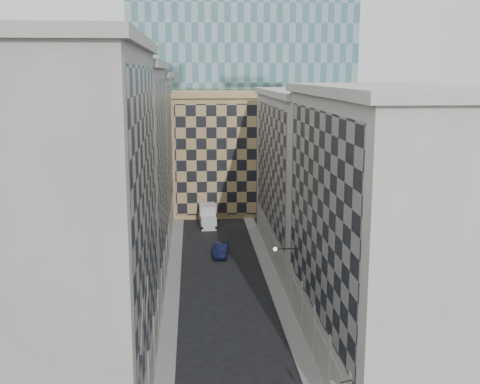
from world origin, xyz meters
TOP-DOWN VIEW (x-y plane):
  - sidewalk_west at (-5.25, 30.00)m, footprint 1.50×100.00m
  - sidewalk_east at (5.25, 30.00)m, footprint 1.50×100.00m
  - bldg_left_a at (-10.88, 11.00)m, footprint 10.80×22.80m
  - bldg_left_b at (-10.88, 33.00)m, footprint 10.80×22.80m
  - bldg_left_c at (-10.88, 55.00)m, footprint 10.80×22.80m
  - bldg_right_a at (10.88, 15.00)m, footprint 10.80×26.80m
  - bldg_right_b at (10.89, 42.00)m, footprint 10.80×28.80m
  - tan_block at (2.00, 67.90)m, footprint 16.80×14.80m
  - church_tower at (0.00, 82.00)m, footprint 7.20×7.20m
  - flagpoles_left at (-5.90, 6.00)m, footprint 0.10×6.33m
  - bracket_lamp at (4.38, 24.00)m, footprint 1.98×0.36m
  - box_truck at (-1.00, 57.01)m, footprint 2.47×5.58m
  - dark_car at (0.21, 42.20)m, footprint 2.10×4.70m

SIDE VIEW (x-z plane):
  - sidewalk_west at x=-5.25m, z-range 0.00..0.15m
  - sidewalk_east at x=5.25m, z-range 0.00..0.15m
  - dark_car at x=0.21m, z-range 0.00..1.50m
  - box_truck at x=-1.00m, z-range -0.19..2.81m
  - bracket_lamp at x=4.38m, z-range 6.02..6.38m
  - flagpoles_left at x=-5.90m, z-range 6.83..9.17m
  - tan_block at x=2.00m, z-range 0.04..18.84m
  - bldg_right_b at x=10.89m, z-range 0.00..19.70m
  - bldg_right_a at x=10.88m, z-range -0.03..20.67m
  - bldg_left_c at x=-10.88m, z-range -0.02..21.68m
  - bldg_left_b at x=-10.88m, z-range -0.03..22.67m
  - bldg_left_a at x=-10.88m, z-range -0.03..23.67m
  - church_tower at x=0.00m, z-range 1.20..52.70m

